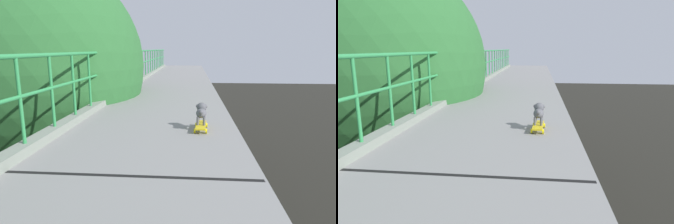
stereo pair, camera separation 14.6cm
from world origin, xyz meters
TOP-DOWN VIEW (x-y plane):
  - car_yellow_cab_fifth at (-4.29, 7.71)m, footprint 1.97×4.31m
  - city_bus at (-8.28, 24.91)m, footprint 2.69×10.77m
  - roadside_tree_mid at (-2.48, 6.00)m, footprint 5.76×5.76m
  - toy_skateboard at (1.85, 2.68)m, footprint 0.22×0.53m
  - small_dog at (1.85, 2.74)m, footprint 0.18×0.35m

SIDE VIEW (x-z plane):
  - car_yellow_cab_fifth at x=-4.29m, z-range -0.12..1.41m
  - city_bus at x=-8.28m, z-range 0.22..3.25m
  - toy_skateboard at x=1.85m, z-range 5.93..6.02m
  - small_dog at x=1.85m, z-range 6.03..6.34m
  - roadside_tree_mid at x=-2.48m, z-range 1.88..11.35m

